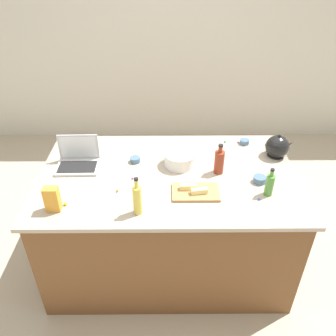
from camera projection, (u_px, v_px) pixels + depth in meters
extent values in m
plane|color=#B7A88E|center=(168.00, 258.00, 3.01)|extent=(12.00, 12.00, 0.00)
cube|color=beige|center=(167.00, 38.00, 4.17)|extent=(8.00, 0.10, 2.60)
cube|color=brown|center=(168.00, 221.00, 2.77)|extent=(1.81, 1.07, 0.87)
cube|color=tan|center=(168.00, 175.00, 2.51)|extent=(1.87, 1.13, 0.03)
cube|color=#B7B7BC|center=(78.00, 167.00, 2.56)|extent=(0.31, 0.23, 0.02)
cube|color=black|center=(77.00, 167.00, 2.54)|extent=(0.28, 0.16, 0.00)
cube|color=#B7B7BC|center=(79.00, 147.00, 2.59)|extent=(0.30, 0.02, 0.20)
cube|color=silver|center=(78.00, 147.00, 2.59)|extent=(0.27, 0.01, 0.18)
cylinder|color=white|center=(180.00, 159.00, 2.57)|extent=(0.23, 0.23, 0.10)
cylinder|color=black|center=(180.00, 159.00, 2.57)|extent=(0.19, 0.19, 0.09)
torus|color=white|center=(180.00, 154.00, 2.55)|extent=(0.24, 0.24, 0.01)
cylinder|color=#4C8C38|center=(269.00, 185.00, 2.27)|extent=(0.06, 0.06, 0.15)
cylinder|color=#4C8C38|center=(272.00, 173.00, 2.21)|extent=(0.02, 0.02, 0.04)
cylinder|color=black|center=(273.00, 170.00, 2.20)|extent=(0.03, 0.03, 0.01)
cylinder|color=maroon|center=(219.00, 162.00, 2.47)|extent=(0.07, 0.07, 0.17)
cylinder|color=maroon|center=(220.00, 149.00, 2.41)|extent=(0.03, 0.03, 0.05)
cylinder|color=black|center=(221.00, 145.00, 2.39)|extent=(0.03, 0.03, 0.01)
cylinder|color=#DBC64C|center=(137.00, 200.00, 2.10)|extent=(0.06, 0.06, 0.20)
cylinder|color=#DBC64C|center=(136.00, 184.00, 2.03)|extent=(0.02, 0.02, 0.06)
cylinder|color=black|center=(136.00, 179.00, 2.01)|extent=(0.03, 0.03, 0.01)
cylinder|color=black|center=(276.00, 155.00, 2.70)|extent=(0.13, 0.13, 0.01)
sphere|color=black|center=(277.00, 147.00, 2.66)|extent=(0.18, 0.18, 0.18)
cone|color=black|center=(289.00, 145.00, 2.65)|extent=(0.08, 0.03, 0.07)
sphere|color=black|center=(279.00, 136.00, 2.61)|extent=(0.02, 0.02, 0.02)
cube|color=#AD7F4C|center=(195.00, 192.00, 2.31)|extent=(0.31, 0.20, 0.02)
cube|color=#F4E58C|center=(199.00, 191.00, 2.28)|extent=(0.11, 0.05, 0.04)
cube|color=#F4E58C|center=(188.00, 187.00, 2.31)|extent=(0.11, 0.04, 0.04)
cylinder|color=slate|center=(260.00, 179.00, 2.41)|extent=(0.09, 0.09, 0.04)
cylinder|color=slate|center=(135.00, 160.00, 2.62)|extent=(0.08, 0.08, 0.04)
cylinder|color=slate|center=(244.00, 142.00, 2.85)|extent=(0.08, 0.08, 0.04)
cube|color=gold|center=(52.00, 199.00, 2.13)|extent=(0.09, 0.06, 0.17)
sphere|color=#CC3399|center=(190.00, 163.00, 2.61)|extent=(0.02, 0.02, 0.02)
sphere|color=green|center=(266.00, 144.00, 2.83)|extent=(0.02, 0.02, 0.02)
sphere|color=orange|center=(117.00, 191.00, 2.32)|extent=(0.02, 0.02, 0.02)
sphere|color=green|center=(225.00, 142.00, 2.87)|extent=(0.02, 0.02, 0.02)
sphere|color=blue|center=(259.00, 199.00, 2.25)|extent=(0.02, 0.02, 0.02)
sphere|color=#CC3399|center=(238.00, 142.00, 2.87)|extent=(0.01, 0.01, 0.01)
sphere|color=yellow|center=(65.00, 204.00, 2.21)|extent=(0.02, 0.02, 0.02)
sphere|color=#CC3399|center=(132.00, 178.00, 2.44)|extent=(0.01, 0.01, 0.01)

